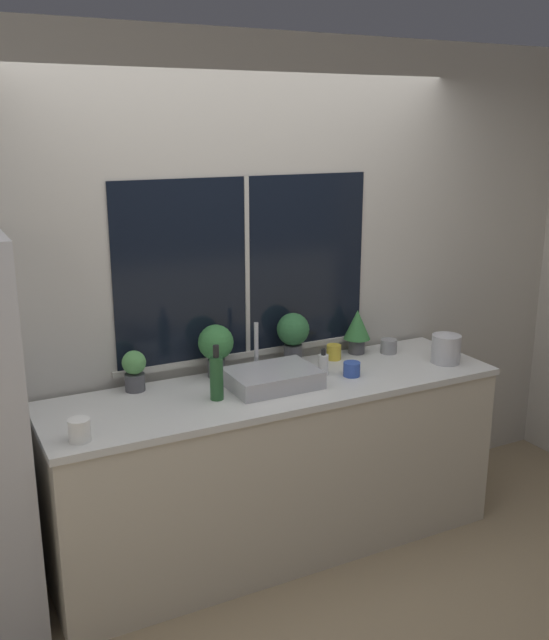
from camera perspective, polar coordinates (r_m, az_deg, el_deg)
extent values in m
plane|color=#937F60|center=(3.89, 2.54, -19.79)|extent=(14.00, 14.00, 0.00)
cube|color=#BCB7AD|center=(3.92, -2.44, 2.29)|extent=(8.00, 0.06, 2.70)
cube|color=black|center=(3.86, -2.24, 4.30)|extent=(1.47, 0.01, 0.96)
cube|color=#BCB7AD|center=(3.85, -2.20, 4.29)|extent=(0.02, 0.01, 0.96)
cube|color=#BCB7AD|center=(3.98, -2.13, -2.72)|extent=(1.53, 0.04, 0.03)
cube|color=#BCB7AD|center=(5.80, 14.99, 6.11)|extent=(0.06, 7.00, 2.70)
cube|color=beige|center=(3.90, 0.20, -11.90)|extent=(2.39, 0.65, 0.90)
cube|color=silver|center=(3.70, 0.21, -5.46)|extent=(2.42, 0.68, 0.03)
cube|color=#ADADB2|center=(3.66, -0.16, -4.66)|extent=(0.45, 0.32, 0.09)
cylinder|color=#B7B7BC|center=(3.83, -1.45, -4.20)|extent=(0.04, 0.04, 0.03)
cylinder|color=#B7B7BC|center=(3.79, -1.47, -2.13)|extent=(0.02, 0.02, 0.26)
cylinder|color=#4C4C51|center=(3.68, -11.10, -4.90)|extent=(0.10, 0.10, 0.09)
sphere|color=#569951|center=(3.64, -11.18, -3.35)|extent=(0.12, 0.12, 0.12)
cylinder|color=#4C4C51|center=(3.81, -4.67, -3.85)|extent=(0.09, 0.09, 0.10)
sphere|color=#387A3D|center=(3.76, -4.72, -1.79)|extent=(0.19, 0.19, 0.19)
cylinder|color=#4C4C51|center=(3.99, 1.48, -2.76)|extent=(0.10, 0.10, 0.11)
sphere|color=#2D6638|center=(3.95, 1.50, -0.74)|extent=(0.18, 0.18, 0.18)
cylinder|color=#4C4C51|center=(4.21, 6.58, -2.06)|extent=(0.09, 0.09, 0.09)
cone|color=#387A3D|center=(4.17, 6.64, -0.36)|extent=(0.16, 0.16, 0.17)
cylinder|color=white|center=(3.83, 3.92, -3.61)|extent=(0.05, 0.05, 0.11)
cylinder|color=black|center=(3.80, 3.94, -2.58)|extent=(0.02, 0.02, 0.03)
cylinder|color=#235128|center=(3.49, -4.66, -4.68)|extent=(0.07, 0.07, 0.22)
cylinder|color=black|center=(3.44, -4.71, -2.51)|extent=(0.03, 0.03, 0.06)
cylinder|color=gray|center=(4.24, 9.12, -2.09)|extent=(0.10, 0.10, 0.08)
cylinder|color=#3351AD|center=(3.83, 6.20, -3.93)|extent=(0.09, 0.09, 0.08)
cylinder|color=white|center=(3.17, -15.34, -8.49)|extent=(0.09, 0.09, 0.10)
cylinder|color=gold|center=(4.09, 4.77, -2.57)|extent=(0.08, 0.08, 0.09)
cylinder|color=#B2B2B7|center=(4.12, 13.56, -2.26)|extent=(0.16, 0.16, 0.16)
cone|color=#B2B2B7|center=(4.10, 13.63, -1.07)|extent=(0.14, 0.14, 0.02)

